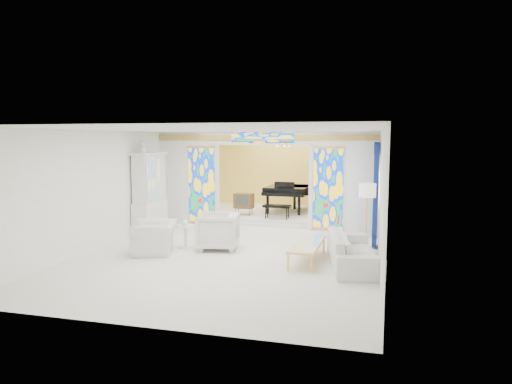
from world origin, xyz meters
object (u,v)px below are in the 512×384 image
(china_cabinet, at_px, (150,192))
(coffee_table, at_px, (307,244))
(armchair_left, at_px, (155,238))
(armchair_right, at_px, (218,231))
(tv_console, at_px, (244,201))
(sofa, at_px, (353,250))
(grand_piano, at_px, (292,190))

(china_cabinet, bearing_deg, coffee_table, -24.17)
(armchair_left, xyz_separation_m, armchair_right, (1.38, 0.74, 0.08))
(armchair_left, bearing_deg, tv_console, 151.32)
(armchair_right, relative_size, sofa, 0.41)
(tv_console, bearing_deg, sofa, -51.12)
(coffee_table, bearing_deg, tv_console, 120.91)
(armchair_left, height_order, armchair_right, armchair_right)
(grand_piano, height_order, tv_console, grand_piano)
(tv_console, bearing_deg, armchair_right, -82.39)
(sofa, xyz_separation_m, grand_piano, (-2.41, 6.13, 0.58))
(sofa, xyz_separation_m, tv_console, (-3.91, 4.97, 0.30))
(tv_console, bearing_deg, armchair_left, -99.21)
(china_cabinet, relative_size, tv_console, 3.68)
(china_cabinet, bearing_deg, tv_console, 47.76)
(armchair_left, xyz_separation_m, coffee_table, (3.74, 0.16, 0.02))
(armchair_left, xyz_separation_m, sofa, (4.77, -0.02, -0.02))
(china_cabinet, distance_m, grand_piano, 5.24)
(armchair_right, height_order, sofa, armchair_right)
(china_cabinet, bearing_deg, grand_piano, 44.18)
(coffee_table, bearing_deg, sofa, -9.88)
(tv_console, bearing_deg, coffee_table, -58.36)
(armchair_left, height_order, sofa, armchair_left)
(sofa, relative_size, tv_console, 3.31)
(china_cabinet, relative_size, sofa, 1.11)
(sofa, height_order, coffee_table, sofa)
(china_cabinet, xyz_separation_m, tv_console, (2.26, 2.49, -0.51))
(grand_piano, bearing_deg, armchair_left, -107.77)
(armchair_left, relative_size, tv_console, 1.57)
(china_cabinet, height_order, sofa, china_cabinet)
(sofa, bearing_deg, armchair_right, 67.98)
(armchair_left, distance_m, grand_piano, 6.58)
(armchair_right, distance_m, sofa, 3.48)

